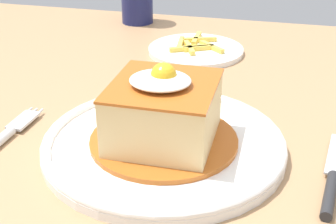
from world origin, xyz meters
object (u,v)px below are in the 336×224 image
Objects in this scene: main_plate at (164,143)px; side_plate_fries at (196,50)px; fork at (4,137)px; knife at (332,182)px.

main_plate is 0.34m from side_plate_fries.
side_plate_fries is (-0.03, 0.34, -0.00)m from main_plate.
knife is (0.38, -0.00, 0.00)m from fork.
fork is (-0.19, -0.03, -0.00)m from main_plate.
main_plate is 0.20m from fork.
fork is 0.85× the size of knife.
fork is 0.83× the size of side_plate_fries.
knife is at bearing -59.37° from side_plate_fries.
main_plate reaches higher than fork.
knife is 0.97× the size of side_plate_fries.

